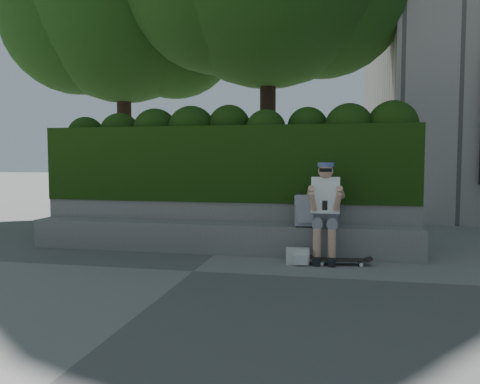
% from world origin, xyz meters
% --- Properties ---
extents(ground, '(80.00, 80.00, 0.00)m').
position_xyz_m(ground, '(0.00, 0.00, 0.00)').
color(ground, slate).
rests_on(ground, ground).
extents(bench_ledge, '(6.00, 0.45, 0.45)m').
position_xyz_m(bench_ledge, '(0.00, 1.25, 0.23)').
color(bench_ledge, gray).
rests_on(bench_ledge, ground).
extents(planter_wall, '(6.00, 0.50, 0.75)m').
position_xyz_m(planter_wall, '(0.00, 1.73, 0.38)').
color(planter_wall, gray).
rests_on(planter_wall, ground).
extents(hedge, '(6.00, 1.00, 1.20)m').
position_xyz_m(hedge, '(0.00, 1.95, 1.35)').
color(hedge, black).
rests_on(hedge, planter_wall).
extents(tree_right, '(5.01, 5.01, 7.94)m').
position_xyz_m(tree_right, '(-3.77, 6.01, 5.42)').
color(tree_right, black).
rests_on(tree_right, ground).
extents(person, '(0.40, 0.76, 1.38)m').
position_xyz_m(person, '(1.62, 1.07, 0.75)').
color(person, gray).
rests_on(person, ground).
extents(skateboard, '(0.75, 0.25, 0.08)m').
position_xyz_m(skateboard, '(1.84, 0.75, 0.06)').
color(skateboard, black).
rests_on(skateboard, ground).
extents(backpack_plaid, '(0.33, 0.22, 0.45)m').
position_xyz_m(backpack_plaid, '(1.34, 1.15, 0.68)').
color(backpack_plaid, silver).
rests_on(backpack_plaid, bench_ledge).
extents(backpack_ground, '(0.33, 0.25, 0.20)m').
position_xyz_m(backpack_ground, '(1.26, 0.72, 0.10)').
color(backpack_ground, silver).
rests_on(backpack_ground, ground).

